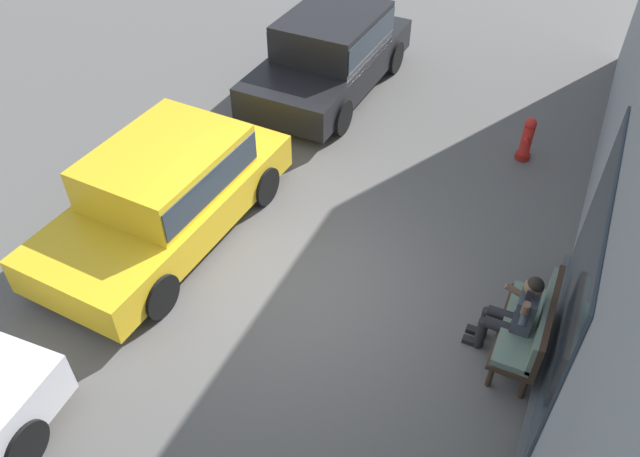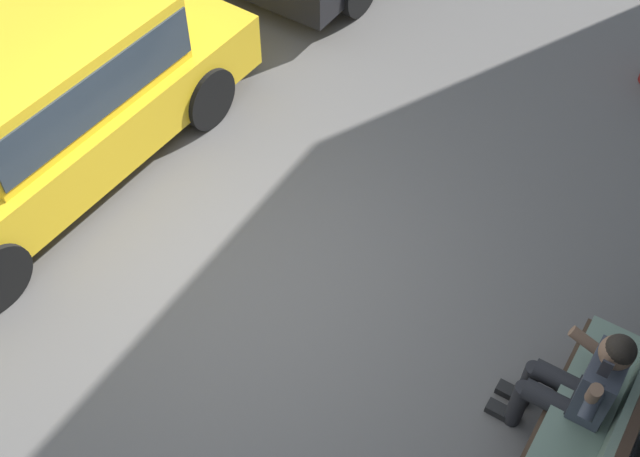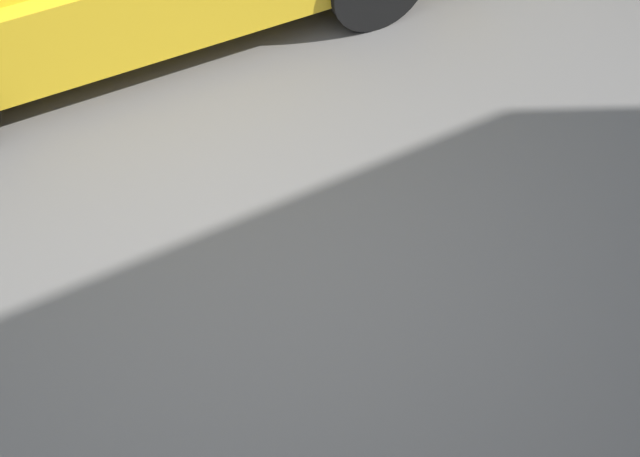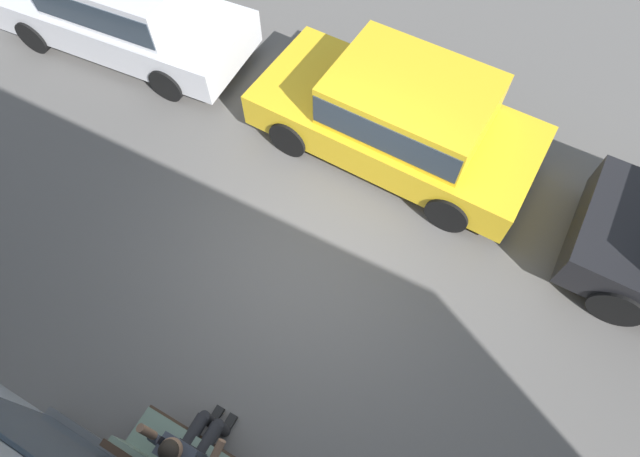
{
  "view_description": "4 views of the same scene",
  "coord_description": "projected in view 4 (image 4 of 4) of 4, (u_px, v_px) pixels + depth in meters",
  "views": [
    {
      "loc": [
        5.27,
        2.6,
        6.39
      ],
      "look_at": [
        -0.04,
        0.13,
        1.11
      ],
      "focal_mm": 35.0,
      "sensor_mm": 36.0,
      "label": 1
    },
    {
      "loc": [
        3.03,
        2.6,
        5.41
      ],
      "look_at": [
        -0.08,
        0.64,
        1.01
      ],
      "focal_mm": 45.0,
      "sensor_mm": 36.0,
      "label": 2
    },
    {
      "loc": [
        1.16,
        2.6,
        4.03
      ],
      "look_at": [
        0.06,
        0.56,
        1.06
      ],
      "focal_mm": 55.0,
      "sensor_mm": 36.0,
      "label": 3
    },
    {
      "loc": [
        -1.56,
        2.6,
        6.19
      ],
      "look_at": [
        -0.19,
        0.05,
        1.2
      ],
      "focal_mm": 28.0,
      "sensor_mm": 36.0,
      "label": 4
    }
  ],
  "objects": [
    {
      "name": "parked_car_mid",
      "position": [
        401.0,
        114.0,
        7.21
      ],
      "size": [
        4.31,
        2.11,
        1.44
      ],
      "color": "gold",
      "rests_on": "ground_plane"
    },
    {
      "name": "parked_car_far",
      "position": [
        121.0,
        7.0,
        8.42
      ],
      "size": [
        4.61,
        2.02,
        1.48
      ],
      "color": "silver",
      "rests_on": "ground_plane"
    },
    {
      "name": "ground_plane",
      "position": [
        309.0,
        264.0,
        6.87
      ],
      "size": [
        60.0,
        60.0,
        0.0
      ],
      "primitive_type": "plane",
      "color": "#565451"
    },
    {
      "name": "person_on_phone",
      "position": [
        189.0,
        446.0,
        5.07
      ],
      "size": [
        0.73,
        0.74,
        1.32
      ],
      "color": "black",
      "rests_on": "ground_plane"
    }
  ]
}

